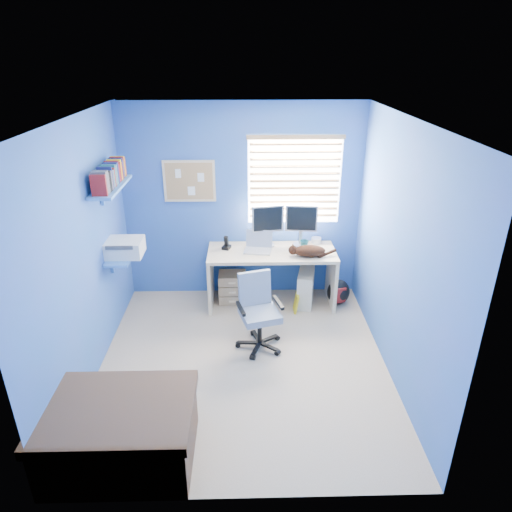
{
  "coord_description": "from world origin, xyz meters",
  "views": [
    {
      "loc": [
        0.04,
        -3.93,
        3.04
      ],
      "look_at": [
        0.15,
        0.65,
        0.95
      ],
      "focal_mm": 32.0,
      "sensor_mm": 36.0,
      "label": 1
    }
  ],
  "objects_px": {
    "desk": "(271,277)",
    "laptop": "(258,243)",
    "cat": "(310,251)",
    "tower_pc": "(306,288)",
    "office_chair": "(259,321)"
  },
  "relations": [
    {
      "from": "laptop",
      "to": "office_chair",
      "type": "xyz_separation_m",
      "value": [
        -0.02,
        -0.93,
        -0.54
      ]
    },
    {
      "from": "laptop",
      "to": "cat",
      "type": "bearing_deg",
      "value": -5.19
    },
    {
      "from": "cat",
      "to": "tower_pc",
      "type": "relative_size",
      "value": 0.86
    },
    {
      "from": "cat",
      "to": "office_chair",
      "type": "distance_m",
      "value": 1.11
    },
    {
      "from": "cat",
      "to": "office_chair",
      "type": "relative_size",
      "value": 0.46
    },
    {
      "from": "laptop",
      "to": "cat",
      "type": "height_order",
      "value": "laptop"
    },
    {
      "from": "cat",
      "to": "tower_pc",
      "type": "bearing_deg",
      "value": 94.03
    },
    {
      "from": "desk",
      "to": "laptop",
      "type": "distance_m",
      "value": 0.51
    },
    {
      "from": "laptop",
      "to": "office_chair",
      "type": "bearing_deg",
      "value": -81.46
    },
    {
      "from": "desk",
      "to": "cat",
      "type": "distance_m",
      "value": 0.65
    },
    {
      "from": "cat",
      "to": "tower_pc",
      "type": "distance_m",
      "value": 0.6
    },
    {
      "from": "laptop",
      "to": "tower_pc",
      "type": "height_order",
      "value": "laptop"
    },
    {
      "from": "desk",
      "to": "cat",
      "type": "relative_size",
      "value": 4.12
    },
    {
      "from": "desk",
      "to": "cat",
      "type": "height_order",
      "value": "cat"
    },
    {
      "from": "laptop",
      "to": "cat",
      "type": "xyz_separation_m",
      "value": [
        0.62,
        -0.16,
        -0.04
      ]
    }
  ]
}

